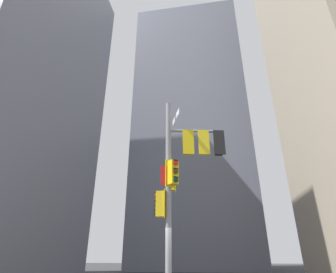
{
  "coord_description": "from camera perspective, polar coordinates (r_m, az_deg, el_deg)",
  "views": [
    {
      "loc": [
        1.72,
        -10.61,
        1.5
      ],
      "look_at": [
        0.0,
        -0.11,
        6.31
      ],
      "focal_mm": 28.46,
      "sensor_mm": 36.0,
      "label": 1
    }
  ],
  "objects": [
    {
      "name": "building_mid_block",
      "position": [
        42.22,
        5.28,
        0.62
      ],
      "size": [
        15.46,
        15.46,
        38.43
      ],
      "primitive_type": "cube",
      "color": "slate",
      "rests_on": "ground"
    },
    {
      "name": "signal_pole_assembly",
      "position": [
        11.54,
        2.43,
        -7.74
      ],
      "size": [
        3.0,
        2.72,
        8.03
      ],
      "color": "gray",
      "rests_on": "ground"
    }
  ]
}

